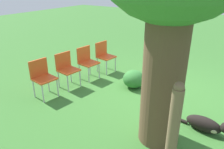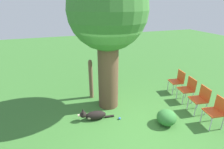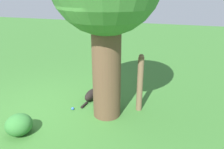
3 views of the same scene
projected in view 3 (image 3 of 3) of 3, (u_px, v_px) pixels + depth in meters
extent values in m
plane|color=#38702D|center=(50.00, 113.00, 5.22)|extent=(30.00, 30.00, 0.00)
cylinder|color=brown|center=(107.00, 67.00, 4.76)|extent=(0.63, 0.63, 2.38)
ellipsoid|color=black|center=(92.00, 95.00, 5.85)|extent=(0.63, 0.31, 0.26)
ellipsoid|color=#C6B293|center=(94.00, 92.00, 6.00)|extent=(0.23, 0.23, 0.16)
sphere|color=black|center=(97.00, 87.00, 6.13)|extent=(0.21, 0.21, 0.19)
cylinder|color=#C6B293|center=(99.00, 86.00, 6.23)|extent=(0.09, 0.09, 0.08)
cone|color=black|center=(96.00, 83.00, 6.10)|extent=(0.06, 0.06, 0.09)
cone|color=black|center=(99.00, 83.00, 6.07)|extent=(0.06, 0.06, 0.09)
cylinder|color=black|center=(84.00, 105.00, 5.53)|extent=(0.28, 0.09, 0.06)
cylinder|color=brown|center=(140.00, 85.00, 5.15)|extent=(0.14, 0.14, 1.34)
sphere|color=brown|center=(141.00, 57.00, 4.89)|extent=(0.13, 0.13, 0.13)
sphere|color=blue|center=(73.00, 109.00, 5.36)|extent=(0.07, 0.07, 0.07)
ellipsoid|color=#337533|center=(19.00, 125.00, 4.42)|extent=(0.54, 0.54, 0.43)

